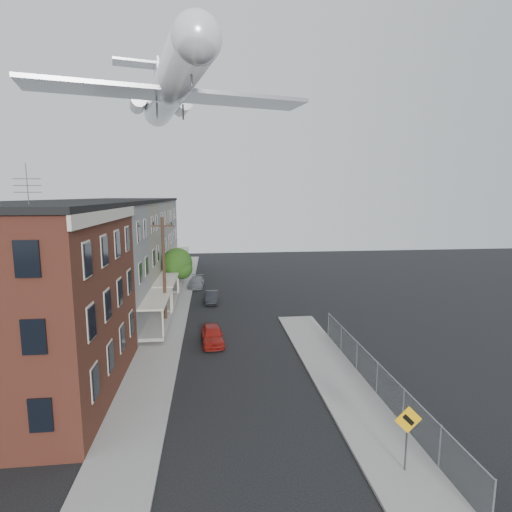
# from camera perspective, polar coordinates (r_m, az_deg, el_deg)

# --- Properties ---
(ground) EXTENTS (120.00, 120.00, 0.00)m
(ground) POSITION_cam_1_polar(r_m,az_deg,el_deg) (18.01, 0.45, -27.82)
(ground) COLOR black
(ground) RESTS_ON ground
(sidewalk_left) EXTENTS (3.00, 62.00, 0.12)m
(sidewalk_left) POSITION_cam_1_polar(r_m,az_deg,el_deg) (40.00, -11.66, -6.95)
(sidewalk_left) COLOR gray
(sidewalk_left) RESTS_ON ground
(sidewalk_right) EXTENTS (3.00, 26.00, 0.12)m
(sidewalk_right) POSITION_cam_1_polar(r_m,az_deg,el_deg) (24.11, 12.37, -17.76)
(sidewalk_right) COLOR gray
(sidewalk_right) RESTS_ON ground
(curb_left) EXTENTS (0.15, 62.00, 0.14)m
(curb_left) POSITION_cam_1_polar(r_m,az_deg,el_deg) (39.89, -9.58, -6.92)
(curb_left) COLOR gray
(curb_left) RESTS_ON ground
(curb_right) EXTENTS (0.15, 26.00, 0.14)m
(curb_right) POSITION_cam_1_polar(r_m,az_deg,el_deg) (23.71, 8.88, -18.11)
(curb_right) COLOR gray
(curb_right) RESTS_ON ground
(corner_building) EXTENTS (10.31, 12.30, 12.15)m
(corner_building) POSITION_cam_1_polar(r_m,az_deg,el_deg) (24.35, -31.28, -5.79)
(corner_building) COLOR #3A1712
(corner_building) RESTS_ON ground
(row_house_a) EXTENTS (11.98, 7.00, 10.30)m
(row_house_a) POSITION_cam_1_polar(r_m,az_deg,el_deg) (33.00, -24.37, -1.85)
(row_house_a) COLOR slate
(row_house_a) RESTS_ON ground
(row_house_b) EXTENTS (11.98, 7.00, 10.30)m
(row_house_b) POSITION_cam_1_polar(r_m,az_deg,el_deg) (39.62, -21.30, -0.02)
(row_house_b) COLOR #706559
(row_house_b) RESTS_ON ground
(row_house_c) EXTENTS (11.98, 7.00, 10.30)m
(row_house_c) POSITION_cam_1_polar(r_m,az_deg,el_deg) (46.36, -19.11, 1.28)
(row_house_c) COLOR slate
(row_house_c) RESTS_ON ground
(row_house_d) EXTENTS (11.98, 7.00, 10.30)m
(row_house_d) POSITION_cam_1_polar(r_m,az_deg,el_deg) (53.17, -17.49, 2.24)
(row_house_d) COLOR #706559
(row_house_d) RESTS_ON ground
(row_house_e) EXTENTS (11.98, 7.00, 10.30)m
(row_house_e) POSITION_cam_1_polar(r_m,az_deg,el_deg) (60.02, -16.23, 2.99)
(row_house_e) COLOR slate
(row_house_e) RESTS_ON ground
(chainlink_fence) EXTENTS (0.06, 18.06, 1.90)m
(chainlink_fence) POSITION_cam_1_polar(r_m,az_deg,el_deg) (23.37, 16.90, -16.28)
(chainlink_fence) COLOR gray
(chainlink_fence) RESTS_ON ground
(warning_sign) EXTENTS (1.10, 0.11, 2.80)m
(warning_sign) POSITION_cam_1_polar(r_m,az_deg,el_deg) (17.61, 20.83, -22.02)
(warning_sign) COLOR #515156
(warning_sign) RESTS_ON ground
(utility_pole) EXTENTS (1.80, 0.26, 9.00)m
(utility_pole) POSITION_cam_1_polar(r_m,az_deg,el_deg) (33.16, -13.00, -2.04)
(utility_pole) COLOR black
(utility_pole) RESTS_ON ground
(street_tree) EXTENTS (3.22, 3.20, 5.20)m
(street_tree) POSITION_cam_1_polar(r_m,az_deg,el_deg) (43.06, -11.04, -1.20)
(street_tree) COLOR black
(street_tree) RESTS_ON ground
(car_near) EXTENTS (1.84, 3.98, 1.32)m
(car_near) POSITION_cam_1_polar(r_m,az_deg,el_deg) (29.74, -6.27, -11.14)
(car_near) COLOR maroon
(car_near) RESTS_ON ground
(car_mid) EXTENTS (1.30, 3.51, 1.15)m
(car_mid) POSITION_cam_1_polar(r_m,az_deg,el_deg) (40.55, -6.34, -5.86)
(car_mid) COLOR black
(car_mid) RESTS_ON ground
(car_far) EXTENTS (1.90, 4.23, 1.20)m
(car_far) POSITION_cam_1_polar(r_m,az_deg,el_deg) (47.47, -8.54, -3.72)
(car_far) COLOR slate
(car_far) RESTS_ON ground
(airplane) EXTENTS (24.65, 28.17, 8.11)m
(airplane) POSITION_cam_1_polar(r_m,az_deg,el_deg) (40.86, -12.18, 22.39)
(airplane) COLOR white
(airplane) RESTS_ON ground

